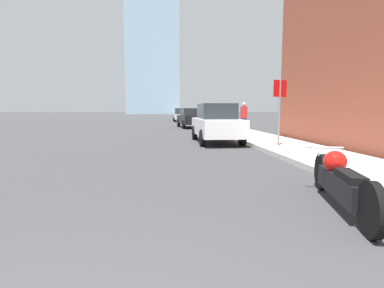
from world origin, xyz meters
The scene contains 8 objects.
sidewalk centered at (5.41, 40.00, 0.07)m, with size 2.40×240.00×0.15m.
distant_tower centered at (-2.85, 107.72, 35.43)m, with size 17.66×17.66×70.87m.
motorcycle centered at (3.41, 3.45, 0.40)m, with size 0.92×2.69×0.81m.
parked_car_white centered at (3.11, 12.44, 0.86)m, with size 1.86×4.46×1.72m.
parked_car_black centered at (2.96, 23.55, 0.80)m, with size 2.11×4.52×1.57m.
parked_car_silver centered at (2.89, 36.87, 0.81)m, with size 1.91×4.40×1.65m.
stop_sign centered at (4.97, 9.85, 1.75)m, with size 0.57×0.26×2.36m.
pedestrian centered at (5.35, 16.11, 1.04)m, with size 0.36×0.24×1.73m.
Camera 1 is at (0.82, -0.68, 1.45)m, focal length 28.00 mm.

